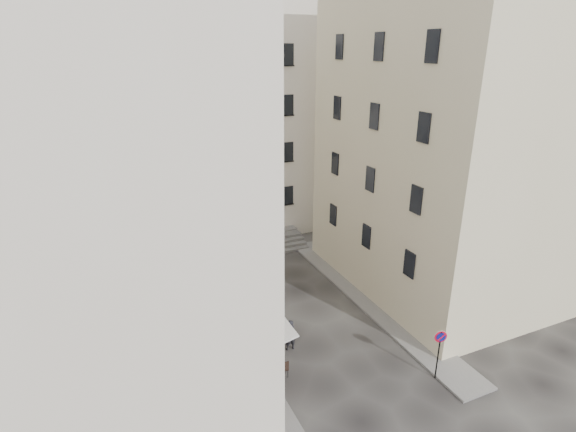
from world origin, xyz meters
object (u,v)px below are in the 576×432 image
bistro_table_b (263,349)px  bistro_table_a (274,371)px  no_parking_sign (440,345)px  pedestrian (290,335)px

bistro_table_b → bistro_table_a: bearing=-91.7°
no_parking_sign → pedestrian: no_parking_sign is taller
no_parking_sign → bistro_table_a: (-6.87, 3.00, -1.37)m
bistro_table_a → pedestrian: size_ratio=0.74×
bistro_table_b → pedestrian: pedestrian is taller
pedestrian → bistro_table_b: bearing=-0.8°
no_parking_sign → bistro_table_a: no_parking_sign is taller
no_parking_sign → bistro_table_b: bearing=163.6°
bistro_table_b → pedestrian: 1.54m
bistro_table_b → pedestrian: size_ratio=0.83×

